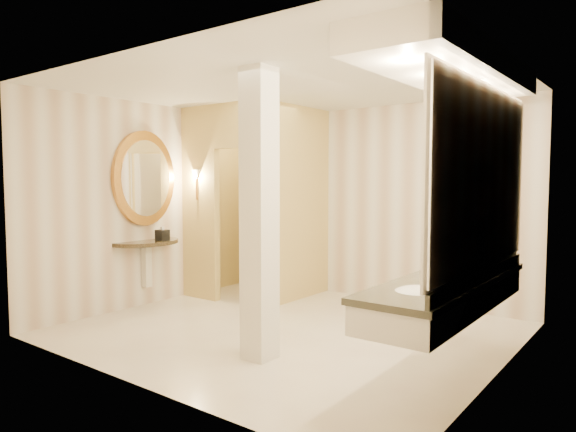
% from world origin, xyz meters
% --- Properties ---
extents(floor, '(4.50, 4.50, 0.00)m').
position_xyz_m(floor, '(0.00, 0.00, 0.00)').
color(floor, white).
rests_on(floor, ground).
extents(ceiling, '(4.50, 4.50, 0.00)m').
position_xyz_m(ceiling, '(0.00, 0.00, 2.70)').
color(ceiling, silver).
rests_on(ceiling, wall_back).
extents(wall_back, '(4.50, 0.02, 2.70)m').
position_xyz_m(wall_back, '(0.00, 2.00, 1.35)').
color(wall_back, silver).
rests_on(wall_back, floor).
extents(wall_front, '(4.50, 0.02, 2.70)m').
position_xyz_m(wall_front, '(0.00, -2.00, 1.35)').
color(wall_front, silver).
rests_on(wall_front, floor).
extents(wall_left, '(0.02, 4.00, 2.70)m').
position_xyz_m(wall_left, '(-2.25, 0.00, 1.35)').
color(wall_left, silver).
rests_on(wall_left, floor).
extents(wall_right, '(0.02, 4.00, 2.70)m').
position_xyz_m(wall_right, '(2.25, 0.00, 1.35)').
color(wall_right, silver).
rests_on(wall_right, floor).
extents(toilet_closet, '(1.50, 1.55, 2.70)m').
position_xyz_m(toilet_closet, '(-1.13, 0.97, 1.39)').
color(toilet_closet, '#EFDC7D').
rests_on(toilet_closet, floor).
extents(wall_sconce, '(0.14, 0.14, 0.42)m').
position_xyz_m(wall_sconce, '(-1.93, 0.43, 1.73)').
color(wall_sconce, '#BD863C').
rests_on(wall_sconce, toilet_closet).
extents(vanity, '(0.75, 2.46, 2.09)m').
position_xyz_m(vanity, '(1.98, -0.40, 1.63)').
color(vanity, silver).
rests_on(vanity, floor).
extents(console_shelf, '(0.96, 0.96, 1.93)m').
position_xyz_m(console_shelf, '(-2.21, -0.24, 1.34)').
color(console_shelf, black).
rests_on(console_shelf, floor).
extents(pillar, '(0.27, 0.27, 2.70)m').
position_xyz_m(pillar, '(0.35, -0.90, 1.35)').
color(pillar, silver).
rests_on(pillar, floor).
extents(tissue_box, '(0.14, 0.14, 0.14)m').
position_xyz_m(tissue_box, '(-2.02, -0.11, 0.95)').
color(tissue_box, black).
rests_on(tissue_box, console_shelf).
extents(toilet, '(0.60, 0.80, 0.73)m').
position_xyz_m(toilet, '(-1.10, 1.71, 0.37)').
color(toilet, white).
rests_on(toilet, floor).
extents(soap_bottle_a, '(0.06, 0.07, 0.12)m').
position_xyz_m(soap_bottle_a, '(1.91, -0.75, 0.93)').
color(soap_bottle_a, beige).
rests_on(soap_bottle_a, vanity).
extents(soap_bottle_b, '(0.11, 0.11, 0.12)m').
position_xyz_m(soap_bottle_b, '(1.87, -0.16, 0.93)').
color(soap_bottle_b, silver).
rests_on(soap_bottle_b, vanity).
extents(soap_bottle_c, '(0.09, 0.09, 0.21)m').
position_xyz_m(soap_bottle_c, '(1.93, -0.58, 0.98)').
color(soap_bottle_c, '#C6B28C').
rests_on(soap_bottle_c, vanity).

